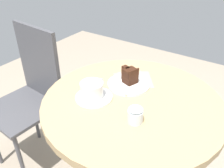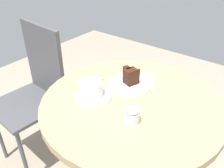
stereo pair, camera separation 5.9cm
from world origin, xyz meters
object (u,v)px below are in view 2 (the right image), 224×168
(coffee_cup, at_px, (92,88))
(fork, at_px, (132,90))
(napkin, at_px, (134,80))
(saucer, at_px, (93,96))
(teaspoon, at_px, (103,98))
(cake_plate, at_px, (129,85))
(cake_slice, at_px, (131,76))
(cafe_chair, at_px, (36,87))
(sugar_pot, at_px, (132,115))

(coffee_cup, distance_m, fork, 0.19)
(fork, xyz_separation_m, napkin, (0.10, 0.05, -0.01))
(coffee_cup, bearing_deg, fork, -41.53)
(saucer, distance_m, teaspoon, 0.05)
(coffee_cup, bearing_deg, cake_plate, -24.19)
(cake_slice, relative_size, cafe_chair, 0.10)
(saucer, xyz_separation_m, napkin, (0.23, -0.07, -0.00))
(fork, distance_m, napkin, 0.11)
(saucer, xyz_separation_m, cake_plate, (0.18, -0.07, 0.00))
(teaspoon, height_order, fork, fork)
(saucer, relative_size, teaspoon, 1.82)
(saucer, height_order, cake_slice, cake_slice)
(coffee_cup, xyz_separation_m, teaspoon, (0.01, -0.06, -0.03))
(napkin, bearing_deg, cake_plate, -173.53)
(cake_slice, bearing_deg, teaspoon, 173.15)
(napkin, height_order, cafe_chair, cafe_chair)
(cake_plate, height_order, cake_slice, cake_slice)
(teaspoon, bearing_deg, sugar_pot, 39.54)
(teaspoon, bearing_deg, fork, 116.24)
(fork, bearing_deg, coffee_cup, -33.04)
(cake_plate, height_order, napkin, cake_plate)
(cake_slice, distance_m, cafe_chair, 0.68)
(saucer, relative_size, sugar_pot, 2.41)
(coffee_cup, relative_size, cake_plate, 0.67)
(teaspoon, xyz_separation_m, fork, (0.13, -0.07, 0.00))
(saucer, height_order, cake_plate, cake_plate)
(saucer, xyz_separation_m, cafe_chair, (0.07, 0.55, -0.20))
(cake_slice, bearing_deg, napkin, 4.67)
(cake_plate, bearing_deg, sugar_pot, -144.15)
(cake_plate, bearing_deg, saucer, 157.56)
(coffee_cup, relative_size, napkin, 0.57)
(teaspoon, distance_m, cake_slice, 0.19)
(cafe_chair, bearing_deg, teaspoon, -0.93)
(teaspoon, distance_m, cake_plate, 0.17)
(coffee_cup, relative_size, cake_slice, 1.52)
(teaspoon, xyz_separation_m, napkin, (0.23, -0.02, -0.01))
(coffee_cup, distance_m, sugar_pot, 0.24)
(teaspoon, relative_size, sugar_pot, 1.32)
(cake_slice, bearing_deg, fork, -139.87)
(cake_plate, distance_m, napkin, 0.05)
(coffee_cup, bearing_deg, saucer, -80.30)
(sugar_pot, bearing_deg, cafe_chair, 82.57)
(saucer, xyz_separation_m, cake_slice, (0.19, -0.07, 0.04))
(saucer, height_order, teaspoon, teaspoon)
(coffee_cup, height_order, fork, coffee_cup)
(cake_plate, relative_size, napkin, 0.85)
(coffee_cup, distance_m, cake_plate, 0.20)
(saucer, xyz_separation_m, coffee_cup, (-0.00, 0.01, 0.04))
(teaspoon, xyz_separation_m, cafe_chair, (0.06, 0.60, -0.20))
(teaspoon, distance_m, sugar_pot, 0.19)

